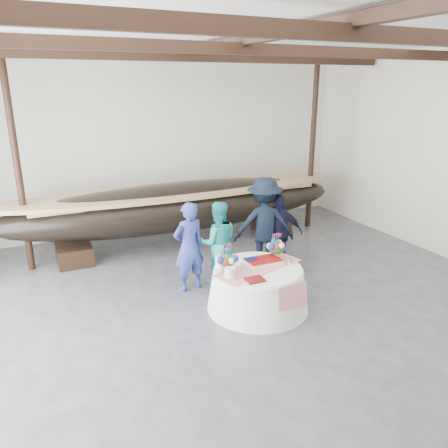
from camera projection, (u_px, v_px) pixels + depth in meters
name	position (u px, v px, depth m)	size (l,w,h in m)	color
floor	(285.00, 335.00, 6.81)	(10.00, 12.00, 0.01)	#3D3D42
wall_back	(164.00, 144.00, 11.31)	(10.00, 0.02, 4.50)	silver
ceiling	(301.00, 19.00, 5.43)	(10.00, 12.00, 0.01)	white
pavilion_structure	(268.00, 64.00, 6.24)	(9.80, 11.76, 4.50)	black
longboat_display	(181.00, 206.00, 10.25)	(8.25, 1.65, 1.55)	black
banquet_table	(258.00, 288.00, 7.53)	(1.76, 1.76, 0.75)	white
tabletop_items	(252.00, 257.00, 7.46)	(1.71, 1.04, 0.40)	red
guest_woman_blue	(189.00, 247.00, 8.07)	(0.62, 0.41, 1.71)	navy
guest_woman_teal	(218.00, 243.00, 8.40)	(0.79, 0.62, 1.63)	#20AAA6
guest_man_left	(264.00, 225.00, 8.93)	(1.27, 0.73, 1.96)	black
guest_man_right	(279.00, 233.00, 8.99)	(0.95, 0.39, 1.61)	black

